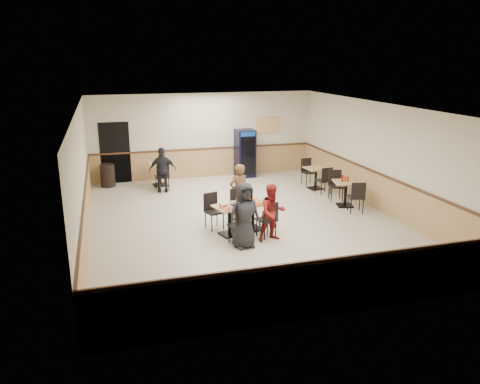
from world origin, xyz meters
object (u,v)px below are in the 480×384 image
object	(u,v)px
side_table_far	(316,175)
lone_diner	(163,170)
pepsi_cooler	(245,153)
diner_woman_left	(244,215)
diner_man_opposite	(239,192)
trash_bin	(108,176)
side_table_near	(346,190)
diner_woman_right	(272,213)
main_table	(241,213)
back_table	(160,171)

from	to	relation	value
side_table_far	lone_diner	bearing A→B (deg)	168.42
pepsi_cooler	diner_woman_left	bearing A→B (deg)	-109.58
diner_man_opposite	side_table_far	size ratio (longest dim) A/B	2.11
trash_bin	diner_woman_left	bearing A→B (deg)	-65.19
side_table_far	trash_bin	size ratio (longest dim) A/B	0.96
side_table_near	side_table_far	bearing A→B (deg)	90.86
diner_woman_right	diner_man_opposite	bearing A→B (deg)	95.00
diner_man_opposite	lone_diner	size ratio (longest dim) A/B	1.04
diner_woman_right	pepsi_cooler	bearing A→B (deg)	71.82
main_table	diner_man_opposite	bearing A→B (deg)	62.10
lone_diner	diner_woman_left	bearing A→B (deg)	108.13
diner_man_opposite	diner_woman_right	bearing A→B (deg)	87.04
pepsi_cooler	trash_bin	distance (m)	4.85
side_table_near	trash_bin	size ratio (longest dim) A/B	1.11
diner_woman_left	pepsi_cooler	distance (m)	6.60
diner_man_opposite	trash_bin	size ratio (longest dim) A/B	2.02
diner_woman_left	trash_bin	size ratio (longest dim) A/B	2.02
side_table_near	trash_bin	xyz separation A→B (m)	(-6.60, 4.17, -0.11)
lone_diner	side_table_near	bearing A→B (deg)	153.75
side_table_near	trash_bin	bearing A→B (deg)	147.75
diner_man_opposite	side_table_far	distance (m)	3.97
diner_man_opposite	lone_diner	world-z (taller)	diner_man_opposite
lone_diner	pepsi_cooler	xyz separation A→B (m)	(3.13, 1.26, 0.13)
pepsi_cooler	diner_woman_right	bearing A→B (deg)	-103.50
side_table_near	side_table_far	distance (m)	1.95
diner_woman_left	side_table_near	size ratio (longest dim) A/B	1.83
main_table	diner_woman_left	bearing A→B (deg)	-117.90
diner_man_opposite	trash_bin	distance (m)	5.54
lone_diner	back_table	xyz separation A→B (m)	(0.00, 0.87, -0.22)
main_table	back_table	size ratio (longest dim) A/B	1.95
diner_woman_right	side_table_far	distance (m)	4.83
diner_man_opposite	side_table_far	bearing A→B (deg)	-161.24
main_table	trash_bin	world-z (taller)	trash_bin
diner_woman_left	diner_woman_right	distance (m)	0.78
side_table_far	back_table	bearing A→B (deg)	159.03
side_table_near	back_table	bearing A→B (deg)	142.11
side_table_near	pepsi_cooler	bearing A→B (deg)	112.93
diner_woman_right	back_table	size ratio (longest dim) A/B	1.79
diner_woman_left	back_table	xyz separation A→B (m)	(-1.20, 5.92, -0.25)
diner_woman_left	main_table	bearing A→B (deg)	70.80
side_table_near	pepsi_cooler	size ratio (longest dim) A/B	0.49
side_table_far	pepsi_cooler	world-z (taller)	pepsi_cooler
diner_woman_left	lone_diner	world-z (taller)	diner_woman_left
side_table_far	diner_woman_right	bearing A→B (deg)	-127.31
side_table_far	main_table	bearing A→B (deg)	-138.00
main_table	diner_woman_right	bearing A→B (deg)	-67.62
diner_woman_right	diner_man_opposite	world-z (taller)	diner_man_opposite
side_table_near	pepsi_cooler	world-z (taller)	pepsi_cooler
diner_woman_right	lone_diner	bearing A→B (deg)	104.68
diner_woman_left	side_table_far	bearing A→B (deg)	40.79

